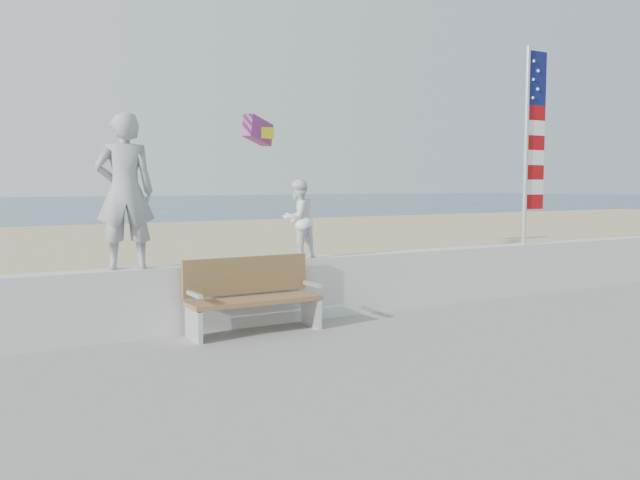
{
  "coord_description": "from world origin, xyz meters",
  "views": [
    {
      "loc": [
        -4.69,
        -6.64,
        2.17
      ],
      "look_at": [
        0.2,
        1.8,
        1.35
      ],
      "focal_mm": 38.0,
      "sensor_mm": 36.0,
      "label": 1
    }
  ],
  "objects_px": {
    "bench": "(252,294)",
    "flag": "(531,137)",
    "adult": "(125,191)",
    "child": "(298,219)"
  },
  "relations": [
    {
      "from": "bench",
      "to": "flag",
      "type": "height_order",
      "value": "flag"
    },
    {
      "from": "adult",
      "to": "child",
      "type": "bearing_deg",
      "value": -167.84
    },
    {
      "from": "flag",
      "to": "bench",
      "type": "bearing_deg",
      "value": -175.42
    },
    {
      "from": "child",
      "to": "flag",
      "type": "height_order",
      "value": "flag"
    },
    {
      "from": "child",
      "to": "bench",
      "type": "distance_m",
      "value": 1.43
    },
    {
      "from": "child",
      "to": "bench",
      "type": "bearing_deg",
      "value": 8.23
    },
    {
      "from": "child",
      "to": "flag",
      "type": "distance_m",
      "value": 4.91
    },
    {
      "from": "adult",
      "to": "flag",
      "type": "relative_size",
      "value": 0.56
    },
    {
      "from": "adult",
      "to": "flag",
      "type": "height_order",
      "value": "flag"
    },
    {
      "from": "child",
      "to": "flag",
      "type": "xyz_separation_m",
      "value": [
        4.73,
        -0.0,
        1.34
      ]
    }
  ]
}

